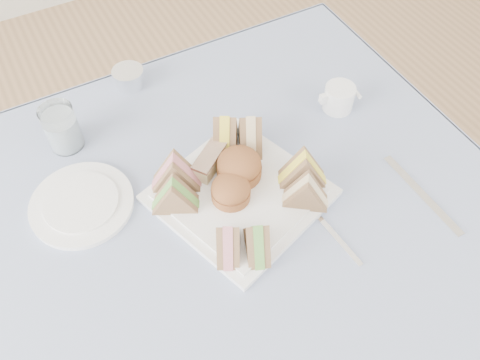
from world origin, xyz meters
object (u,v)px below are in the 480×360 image
creamer_jug (339,98)px  water_glass (62,128)px  serving_plate (240,195)px  table (239,334)px

creamer_jug → water_glass: bearing=168.7°
serving_plate → creamer_jug: (0.28, 0.10, 0.02)m
serving_plate → water_glass: (-0.23, 0.27, 0.04)m
serving_plate → water_glass: bearing=112.3°
table → serving_plate: size_ratio=3.51×
table → water_glass: bearing=115.9°
serving_plate → creamer_jug: size_ratio=4.25×
creamer_jug → serving_plate: bearing=-153.5°
water_glass → creamer_jug: size_ratio=1.53×
serving_plate → creamer_jug: creamer_jug is taller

